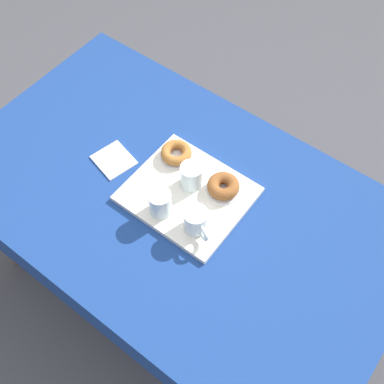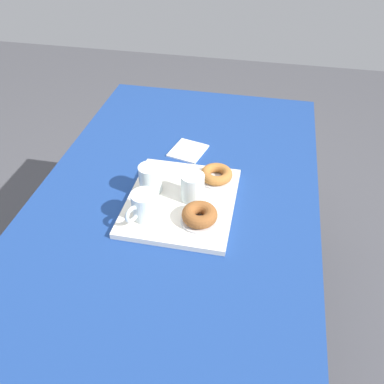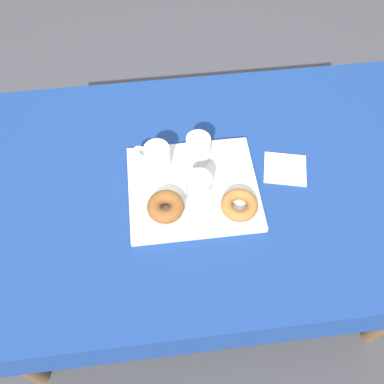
{
  "view_description": "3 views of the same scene",
  "coord_description": "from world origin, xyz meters",
  "px_view_note": "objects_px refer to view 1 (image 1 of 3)",
  "views": [
    {
      "loc": [
        -0.56,
        0.65,
        2.07
      ],
      "look_at": [
        -0.04,
        -0.03,
        0.76
      ],
      "focal_mm": 45.29,
      "sensor_mm": 36.0,
      "label": 1
    },
    {
      "loc": [
        -0.97,
        -0.25,
        1.58
      ],
      "look_at": [
        -0.0,
        -0.06,
        0.76
      ],
      "focal_mm": 38.05,
      "sensor_mm": 36.0,
      "label": 2
    },
    {
      "loc": [
        -0.11,
        -0.68,
        1.76
      ],
      "look_at": [
        -0.03,
        -0.05,
        0.76
      ],
      "focal_mm": 38.45,
      "sensor_mm": 36.0,
      "label": 3
    }
  ],
  "objects_px": {
    "tea_mug_left": "(196,221)",
    "water_glass_near": "(161,204)",
    "dining_table": "(177,210)",
    "paper_napkin": "(114,160)",
    "sugar_donut_right": "(176,153)",
    "sugar_donut_left": "(223,186)",
    "donut_plate_right": "(176,156)",
    "donut_plate_left": "(223,190)",
    "serving_tray": "(188,194)",
    "water_glass_far": "(191,177)"
  },
  "relations": [
    {
      "from": "water_glass_near",
      "to": "sugar_donut_left",
      "type": "relative_size",
      "value": 0.85
    },
    {
      "from": "water_glass_far",
      "to": "paper_napkin",
      "type": "bearing_deg",
      "value": 14.96
    },
    {
      "from": "dining_table",
      "to": "paper_napkin",
      "type": "relative_size",
      "value": 11.86
    },
    {
      "from": "tea_mug_left",
      "to": "sugar_donut_left",
      "type": "height_order",
      "value": "tea_mug_left"
    },
    {
      "from": "donut_plate_right",
      "to": "paper_napkin",
      "type": "height_order",
      "value": "donut_plate_right"
    },
    {
      "from": "dining_table",
      "to": "water_glass_near",
      "type": "relative_size",
      "value": 17.0
    },
    {
      "from": "tea_mug_left",
      "to": "sugar_donut_right",
      "type": "distance_m",
      "value": 0.28
    },
    {
      "from": "dining_table",
      "to": "water_glass_near",
      "type": "height_order",
      "value": "water_glass_near"
    },
    {
      "from": "donut_plate_right",
      "to": "sugar_donut_right",
      "type": "bearing_deg",
      "value": 90.0
    },
    {
      "from": "tea_mug_left",
      "to": "water_glass_near",
      "type": "relative_size",
      "value": 1.23
    },
    {
      "from": "water_glass_near",
      "to": "water_glass_far",
      "type": "xyz_separation_m",
      "value": [
        -0.01,
        -0.14,
        -0.0
      ]
    },
    {
      "from": "sugar_donut_left",
      "to": "serving_tray",
      "type": "bearing_deg",
      "value": 41.02
    },
    {
      "from": "donut_plate_left",
      "to": "paper_napkin",
      "type": "xyz_separation_m",
      "value": [
        0.38,
        0.12,
        -0.02
      ]
    },
    {
      "from": "sugar_donut_left",
      "to": "tea_mug_left",
      "type": "bearing_deg",
      "value": 94.3
    },
    {
      "from": "dining_table",
      "to": "serving_tray",
      "type": "height_order",
      "value": "serving_tray"
    },
    {
      "from": "serving_tray",
      "to": "paper_napkin",
      "type": "height_order",
      "value": "serving_tray"
    },
    {
      "from": "dining_table",
      "to": "donut_plate_right",
      "type": "height_order",
      "value": "donut_plate_right"
    },
    {
      "from": "water_glass_far",
      "to": "donut_plate_right",
      "type": "bearing_deg",
      "value": -28.18
    },
    {
      "from": "serving_tray",
      "to": "donut_plate_left",
      "type": "xyz_separation_m",
      "value": [
        -0.09,
        -0.08,
        0.01
      ]
    },
    {
      "from": "donut_plate_left",
      "to": "sugar_donut_left",
      "type": "bearing_deg",
      "value": 0.0
    },
    {
      "from": "sugar_donut_left",
      "to": "sugar_donut_right",
      "type": "height_order",
      "value": "sugar_donut_left"
    },
    {
      "from": "water_glass_far",
      "to": "sugar_donut_right",
      "type": "height_order",
      "value": "water_glass_far"
    },
    {
      "from": "donut_plate_left",
      "to": "sugar_donut_right",
      "type": "bearing_deg",
      "value": -4.76
    },
    {
      "from": "tea_mug_left",
      "to": "sugar_donut_right",
      "type": "relative_size",
      "value": 1.05
    },
    {
      "from": "serving_tray",
      "to": "donut_plate_left",
      "type": "distance_m",
      "value": 0.12
    },
    {
      "from": "water_glass_near",
      "to": "donut_plate_left",
      "type": "relative_size",
      "value": 0.8
    },
    {
      "from": "tea_mug_left",
      "to": "sugar_donut_left",
      "type": "xyz_separation_m",
      "value": [
        0.01,
        -0.16,
        -0.01
      ]
    },
    {
      "from": "sugar_donut_right",
      "to": "sugar_donut_left",
      "type": "bearing_deg",
      "value": 175.24
    },
    {
      "from": "serving_tray",
      "to": "sugar_donut_right",
      "type": "xyz_separation_m",
      "value": [
        0.12,
        -0.09,
        0.03
      ]
    },
    {
      "from": "tea_mug_left",
      "to": "donut_plate_left",
      "type": "xyz_separation_m",
      "value": [
        0.01,
        -0.16,
        -0.04
      ]
    },
    {
      "from": "donut_plate_left",
      "to": "serving_tray",
      "type": "bearing_deg",
      "value": 41.02
    },
    {
      "from": "dining_table",
      "to": "water_glass_near",
      "type": "bearing_deg",
      "value": 91.57
    },
    {
      "from": "tea_mug_left",
      "to": "water_glass_near",
      "type": "bearing_deg",
      "value": 7.64
    },
    {
      "from": "water_glass_near",
      "to": "sugar_donut_right",
      "type": "xyz_separation_m",
      "value": [
        0.09,
        -0.2,
        -0.02
      ]
    },
    {
      "from": "water_glass_near",
      "to": "sugar_donut_left",
      "type": "distance_m",
      "value": 0.21
    },
    {
      "from": "paper_napkin",
      "to": "water_glass_far",
      "type": "bearing_deg",
      "value": -165.04
    },
    {
      "from": "water_glass_far",
      "to": "donut_plate_right",
      "type": "xyz_separation_m",
      "value": [
        0.11,
        -0.06,
        -0.04
      ]
    },
    {
      "from": "tea_mug_left",
      "to": "donut_plate_left",
      "type": "relative_size",
      "value": 0.99
    },
    {
      "from": "sugar_donut_left",
      "to": "dining_table",
      "type": "bearing_deg",
      "value": 41.93
    },
    {
      "from": "donut_plate_left",
      "to": "donut_plate_right",
      "type": "xyz_separation_m",
      "value": [
        0.21,
        -0.02,
        0.0
      ]
    },
    {
      "from": "tea_mug_left",
      "to": "water_glass_near",
      "type": "xyz_separation_m",
      "value": [
        0.12,
        0.02,
        0.0
      ]
    },
    {
      "from": "donut_plate_left",
      "to": "sugar_donut_right",
      "type": "xyz_separation_m",
      "value": [
        0.21,
        -0.02,
        0.02
      ]
    },
    {
      "from": "sugar_donut_left",
      "to": "paper_napkin",
      "type": "distance_m",
      "value": 0.4
    },
    {
      "from": "dining_table",
      "to": "donut_plate_right",
      "type": "xyz_separation_m",
      "value": [
        0.09,
        -0.12,
        0.1
      ]
    },
    {
      "from": "sugar_donut_right",
      "to": "tea_mug_left",
      "type": "bearing_deg",
      "value": 140.5
    },
    {
      "from": "water_glass_far",
      "to": "paper_napkin",
      "type": "relative_size",
      "value": 0.7
    },
    {
      "from": "tea_mug_left",
      "to": "donut_plate_left",
      "type": "height_order",
      "value": "tea_mug_left"
    },
    {
      "from": "tea_mug_left",
      "to": "sugar_donut_left",
      "type": "distance_m",
      "value": 0.16
    },
    {
      "from": "tea_mug_left",
      "to": "donut_plate_right",
      "type": "bearing_deg",
      "value": -39.5
    },
    {
      "from": "donut_plate_right",
      "to": "tea_mug_left",
      "type": "bearing_deg",
      "value": 140.5
    }
  ]
}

